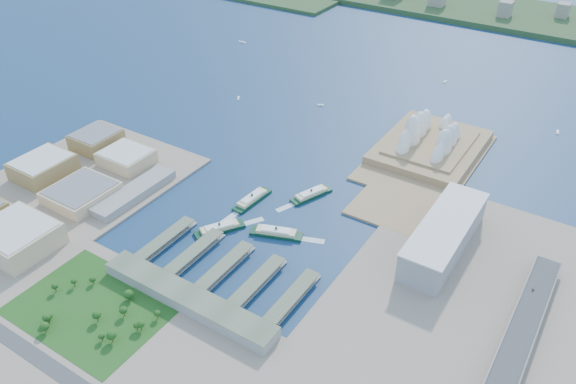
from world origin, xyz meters
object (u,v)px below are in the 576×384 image
Objects in this scene: ferry_b at (311,193)px; ferry_d at (276,231)px; ferry_c at (219,227)px; car_c at (533,289)px; toaster_building at (444,236)px; opera_house at (433,131)px; ferry_a at (252,198)px.

ferry_d is (5.89, -88.39, 0.31)m from ferry_b.
ferry_c is 12.32× the size of car_c.
toaster_building is 185.91m from ferry_d.
toaster_building is (90.00, -200.00, -11.50)m from opera_house.
car_c reaches higher than ferry_c.
car_c reaches higher than ferry_a.
opera_house reaches higher than ferry_c.
toaster_building is 32.21× the size of car_c.
ferry_a reaches higher than ferry_b.
toaster_building is 2.70× the size of ferry_b.
ferry_d is at bearing 10.41° from car_c.
ferry_d is (62.15, -39.11, 0.06)m from ferry_a.
ferry_a is 332.24m from car_c.
ferry_a is at bearing -170.79° from toaster_building.
car_c is at bearing 13.41° from ferry_b.
ferry_b is 0.97× the size of ferry_c.
opera_house is at bearing 63.21° from ferry_a.
ferry_c is at bearing -93.07° from ferry_b.
ferry_c is 66.10m from ferry_d.
car_c is (331.93, 10.45, 9.87)m from ferry_a.
ferry_b is at bearing -114.23° from opera_house.
toaster_building is 2.61× the size of ferry_c.
ferry_d is at bearing -28.28° from ferry_a.
car_c is at bearing -134.53° from ferry_c.
ferry_c is (-53.50, -117.40, 0.18)m from ferry_b.
ferry_a is 12.48× the size of car_c.
toaster_building is at bearing -123.13° from ferry_c.
ferry_a is 0.99× the size of ferry_d.
ferry_d reaches higher than ferry_b.
toaster_building is 251.84m from ferry_c.
ferry_b is (-84.67, -188.15, -26.57)m from opera_house.
ferry_c is at bearing -155.18° from toaster_building.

